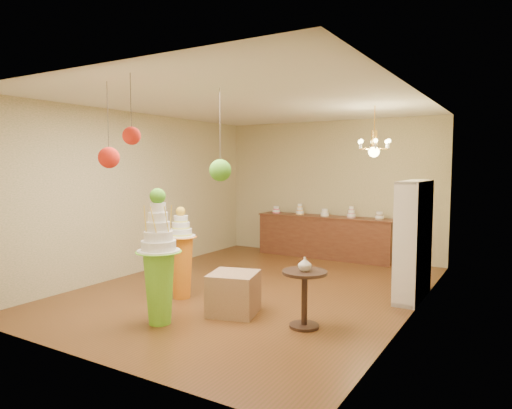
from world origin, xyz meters
The scene contains 17 objects.
floor centered at (0.00, 0.00, 0.00)m, with size 6.50×6.50×0.00m, color #553217.
ceiling centered at (0.00, 0.00, 3.00)m, with size 6.50×6.50×0.00m, color silver.
wall_back centered at (0.00, 3.25, 1.50)m, with size 5.00×0.04×3.00m, color tan.
wall_front centered at (0.00, -3.25, 1.50)m, with size 5.00×0.04×3.00m, color tan.
wall_left centered at (-2.50, 0.00, 1.50)m, with size 0.04×6.50×3.00m, color tan.
wall_right centered at (2.50, 0.00, 1.50)m, with size 0.04×6.50×3.00m, color tan.
pedestal_green centered at (-0.20, -2.03, 0.71)m, with size 0.61×0.61×1.74m.
pedestal_orange centered at (-0.70, -1.00, 0.59)m, with size 0.44×0.44×1.41m.
burlap_riser centered at (0.39, -1.21, 0.28)m, with size 0.62×0.62×0.57m, color #937050.
sideboard centered at (0.00, 2.97, 0.48)m, with size 3.04×0.54×1.16m.
shelving_unit centered at (2.34, 0.80, 0.90)m, with size 0.33×1.20×1.80m.
round_table centered at (1.45, -1.20, 0.47)m, with size 0.73×0.73×0.72m.
vase centered at (1.45, -1.20, 0.81)m, with size 0.17×0.17×0.18m, color beige.
pom_red_left centered at (-0.45, -2.57, 2.12)m, with size 0.25×0.25×1.01m.
pom_green_mid centered at (0.42, -1.54, 1.97)m, with size 0.28×0.28×1.18m.
pom_red_right centered at (0.15, -2.78, 2.35)m, with size 0.19×0.19×0.75m.
chandelier centered at (1.58, 1.18, 2.30)m, with size 0.66×0.66×0.85m.
Camera 1 is at (3.79, -6.30, 2.03)m, focal length 32.00 mm.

